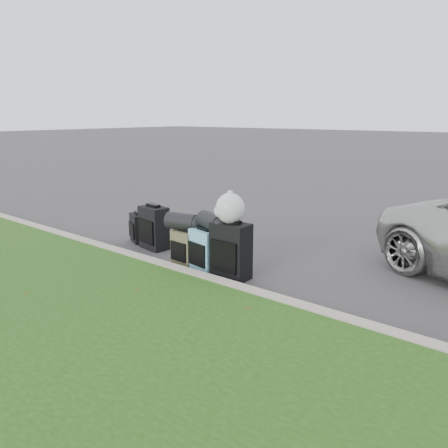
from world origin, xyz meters
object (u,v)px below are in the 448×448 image
Objects in this scene: suitcase_large_black_left at (154,228)px; tote_green at (189,238)px; suitcase_small_black at (138,228)px; suitcase_olive at (185,248)px; suitcase_teal at (204,251)px; suitcase_large_black_right at (231,251)px; tote_navy at (211,239)px.

suitcase_large_black_left reaches higher than tote_green.
suitcase_small_black is 1.61m from suitcase_olive.
suitcase_teal is 0.51m from suitcase_large_black_right.
suitcase_large_black_left is 1.04m from tote_navy.
suitcase_large_black_right is at bearing 10.94° from suitcase_teal.
suitcase_small_black is at bearing 177.79° from suitcase_teal.
tote_green is at bearing 153.50° from suitcase_large_black_right.
suitcase_small_black is 2.52m from suitcase_large_black_right.
suitcase_large_black_left is 1.07m from suitcase_olive.
suitcase_small_black is 0.65× the size of suitcase_large_black_right.
suitcase_olive is 1.09m from tote_navy.
tote_navy is (-0.75, 1.04, -0.18)m from suitcase_teal.
suitcase_olive is 2.02× the size of tote_navy.
suitcase_small_black is 1.95× the size of tote_navy.
tote_navy is (-0.33, 1.03, -0.14)m from suitcase_olive.
tote_green is at bearing 132.81° from suitcase_olive.
suitcase_teal is 0.78× the size of suitcase_large_black_right.
suitcase_large_black_left is 1.18× the size of suitcase_teal.
suitcase_large_black_left is at bearing 170.51° from suitcase_large_black_right.
suitcase_large_black_right reaches higher than suitcase_olive.
suitcase_large_black_right reaches higher than suitcase_teal.
suitcase_small_black is at bearing -164.28° from tote_green.
suitcase_small_black is at bearing -155.07° from tote_navy.
suitcase_large_black_left is 1.37× the size of suitcase_olive.
suitcase_large_black_left is 0.64m from tote_green.
tote_navy is (0.70, 0.73, -0.24)m from suitcase_large_black_left.
suitcase_large_black_left is at bearing -137.49° from tote_green.
suitcase_small_black reaches higher than tote_navy.
suitcase_large_black_left reaches higher than tote_navy.
suitcase_large_black_left is (0.54, -0.10, 0.11)m from suitcase_small_black.
suitcase_large_black_left is 2.16× the size of tote_green.
suitcase_large_black_left is at bearing 167.07° from suitcase_olive.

